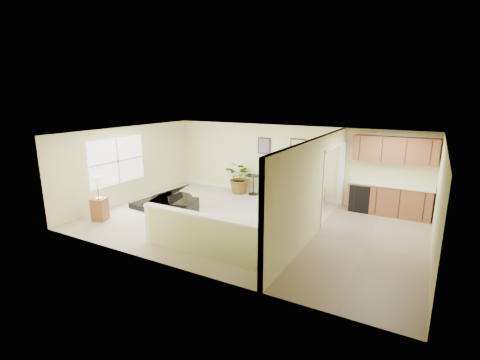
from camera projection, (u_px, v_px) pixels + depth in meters
The scene contains 20 objects.
floor at pixel (249, 223), 9.72m from camera, with size 9.00×9.00×0.00m, color beige.
back_wall at pixel (289, 162), 11.97m from camera, with size 9.00×0.04×2.50m, color #EDEBA2.
front_wall at pixel (179, 212), 6.87m from camera, with size 9.00×0.04×2.50m, color #EDEBA2.
left_wall at pixel (129, 164), 11.54m from camera, with size 0.04×6.00×2.50m, color #EDEBA2.
right_wall at pixel (438, 205), 7.30m from camera, with size 0.04×6.00×2.50m, color #EDEBA2.
ceiling at pixel (249, 134), 9.12m from camera, with size 9.00×6.00×0.04m, color white.
kitchen_vinyl at pixel (366, 246), 8.23m from camera, with size 2.70×6.00×0.01m, color #9B8469.
interior_partition at pixel (317, 187), 8.79m from camera, with size 0.18×5.99×2.50m.
pony_half_wall at pixel (203, 235), 7.61m from camera, with size 3.42×0.22×1.00m.
left_window at pixel (117, 161), 11.06m from camera, with size 0.05×2.15×1.45m, color white.
wall_art_left at pixel (264, 146), 12.27m from camera, with size 0.48×0.04×0.58m.
wall_mirror at pixel (298, 147), 11.67m from camera, with size 0.55×0.04×0.55m.
kitchen_cabinets at pixel (386, 186), 10.33m from camera, with size 2.36×0.65×2.33m.
piano at pixel (164, 187), 11.14m from camera, with size 1.96×2.03×1.52m.
piano_bench at pixel (186, 210), 9.95m from camera, with size 0.43×0.86×0.57m, color black.
loveseat at pixel (298, 195), 11.26m from camera, with size 1.77×1.32×0.86m.
accent_table at pixel (253, 182), 12.43m from camera, with size 0.49×0.49×0.71m.
palm_plant at pixel (240, 178), 12.56m from camera, with size 1.23×1.13×1.17m.
small_plant at pixel (315, 202), 10.76m from camera, with size 0.45×0.45×0.61m.
lamp_stand at pixel (99, 202), 9.88m from camera, with size 0.48×0.48×1.28m.
Camera 1 is at (4.22, -8.11, 3.51)m, focal length 26.00 mm.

